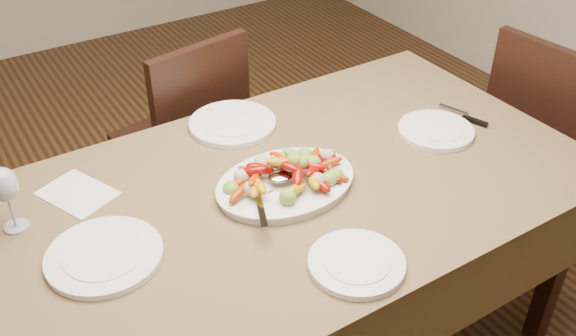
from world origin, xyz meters
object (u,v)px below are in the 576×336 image
at_px(plate_left, 104,256).
at_px(plate_far, 233,124).
at_px(chair_right, 552,141).
at_px(plate_right, 436,131).
at_px(chair_far, 179,139).
at_px(plate_near, 357,264).
at_px(dining_table, 288,278).
at_px(serving_platter, 286,185).
at_px(wine_glass, 7,197).

xyz_separation_m(plate_left, plate_far, (0.58, 0.40, 0.00)).
distance_m(chair_right, plate_right, 0.76).
xyz_separation_m(chair_far, plate_near, (-0.03, -1.21, 0.29)).
relative_size(dining_table, plate_left, 6.20).
distance_m(chair_far, chair_right, 1.52).
height_order(dining_table, plate_far, plate_far).
bearing_deg(plate_left, plate_right, 0.05).
relative_size(chair_far, plate_right, 3.81).
relative_size(serving_platter, plate_near, 1.69).
distance_m(serving_platter, plate_right, 0.58).
distance_m(chair_right, plate_far, 1.34).
bearing_deg(plate_left, wine_glass, 123.20).
bearing_deg(wine_glass, plate_far, 11.66).
bearing_deg(plate_right, chair_far, 124.28).
xyz_separation_m(chair_far, plate_right, (0.57, -0.84, 0.29)).
bearing_deg(chair_right, plate_far, 67.11).
bearing_deg(plate_right, chair_right, 1.36).
height_order(chair_far, plate_near, chair_far).
distance_m(plate_right, plate_near, 0.70).
xyz_separation_m(dining_table, chair_far, (-0.01, 0.83, 0.10)).
distance_m(plate_far, wine_glass, 0.76).
xyz_separation_m(chair_right, plate_right, (-0.70, -0.02, 0.29)).
xyz_separation_m(chair_far, plate_left, (-0.56, -0.84, 0.29)).
bearing_deg(plate_far, chair_right, -16.96).
bearing_deg(chair_far, wine_glass, 29.12).
height_order(chair_far, plate_left, chair_far).
height_order(chair_right, plate_far, chair_right).
distance_m(chair_right, plate_left, 1.86).
distance_m(chair_far, plate_far, 0.53).
relative_size(dining_table, plate_near, 7.50).
distance_m(dining_table, plate_far, 0.55).
xyz_separation_m(dining_table, plate_far, (0.02, 0.38, 0.39)).
bearing_deg(wine_glass, dining_table, -17.61).
height_order(plate_far, wine_glass, wine_glass).
distance_m(chair_right, plate_near, 1.39).
height_order(dining_table, plate_left, plate_left).
bearing_deg(chair_far, plate_far, 82.70).
relative_size(dining_table, chair_right, 1.94).
bearing_deg(plate_right, plate_near, -148.90).
xyz_separation_m(dining_table, plate_left, (-0.56, -0.02, 0.39)).
height_order(plate_left, plate_near, same).
height_order(plate_left, wine_glass, wine_glass).
relative_size(plate_right, plate_far, 0.85).
bearing_deg(plate_left, chair_right, 0.55).
relative_size(serving_platter, plate_right, 1.66).
bearing_deg(chair_right, chair_far, 51.20).
distance_m(dining_table, plate_near, 0.54).
height_order(dining_table, serving_platter, serving_platter).
height_order(serving_platter, wine_glass, wine_glass).
bearing_deg(plate_near, serving_platter, 86.58).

